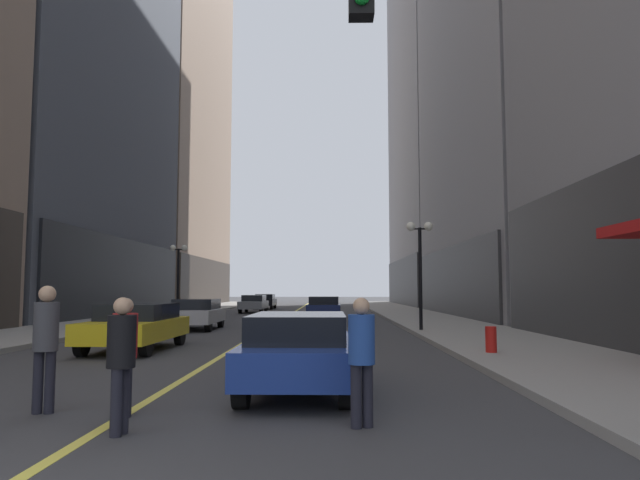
{
  "coord_description": "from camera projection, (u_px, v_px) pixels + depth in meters",
  "views": [
    {
      "loc": [
        2.86,
        -3.05,
        1.73
      ],
      "look_at": [
        2.18,
        32.18,
        4.74
      ],
      "focal_mm": 32.63,
      "sensor_mm": 36.0,
      "label": 1
    }
  ],
  "objects": [
    {
      "name": "building_right_far",
      "position": [
        457.0,
        79.0,
        64.52
      ],
      "size": [
        12.97,
        26.0,
        50.23
      ],
      "color": "gray",
      "rests_on": "ground"
    },
    {
      "name": "car_silver",
      "position": [
        196.0,
        313.0,
        25.25
      ],
      "size": [
        1.97,
        4.18,
        1.32
      ],
      "color": "#B7B7BC",
      "rests_on": "ground"
    },
    {
      "name": "car_grey",
      "position": [
        254.0,
        303.0,
        43.63
      ],
      "size": [
        1.77,
        4.57,
        1.32
      ],
      "color": "slate",
      "rests_on": "ground"
    },
    {
      "name": "car_yellow",
      "position": [
        137.0,
        325.0,
        16.69
      ],
      "size": [
        1.96,
        4.63,
        1.32
      ],
      "color": "yellow",
      "rests_on": "ground"
    },
    {
      "name": "pedestrian_in_blue_hoodie",
      "position": [
        362.0,
        352.0,
        7.37
      ],
      "size": [
        0.45,
        0.45,
        1.63
      ],
      "color": "black",
      "rests_on": "ground"
    },
    {
      "name": "street_lamp_left_far",
      "position": [
        178.0,
        264.0,
        35.12
      ],
      "size": [
        1.06,
        0.36,
        4.43
      ],
      "color": "black",
      "rests_on": "ground"
    },
    {
      "name": "sidewalk_left",
      "position": [
        162.0,
        315.0,
        37.98
      ],
      "size": [
        4.5,
        78.0,
        0.15
      ],
      "primitive_type": "cube",
      "color": "gray",
      "rests_on": "ground"
    },
    {
      "name": "pedestrian_with_orange_bag",
      "position": [
        46.0,
        338.0,
        8.21
      ],
      "size": [
        0.38,
        0.38,
        1.79
      ],
      "color": "black",
      "rests_on": "ground"
    },
    {
      "name": "building_right_mid",
      "position": [
        549.0,
        38.0,
        38.54
      ],
      "size": [
        13.93,
        24.0,
        36.88
      ],
      "color": "gray",
      "rests_on": "ground"
    },
    {
      "name": "pedestrian_in_black_coat",
      "position": [
        121.0,
        354.0,
        7.0
      ],
      "size": [
        0.39,
        0.39,
        1.64
      ],
      "color": "black",
      "rests_on": "ground"
    },
    {
      "name": "pedestrian_in_red_jacket",
      "position": [
        125.0,
        347.0,
        8.02
      ],
      "size": [
        0.48,
        0.48,
        1.61
      ],
      "color": "black",
      "rests_on": "ground"
    },
    {
      "name": "building_left_far",
      "position": [
        165.0,
        95.0,
        65.01
      ],
      "size": [
        10.75,
        26.0,
        47.01
      ],
      "color": "gray",
      "rests_on": "ground"
    },
    {
      "name": "car_black",
      "position": [
        265.0,
        301.0,
        51.91
      ],
      "size": [
        1.75,
        4.23,
        1.32
      ],
      "color": "black",
      "rests_on": "ground"
    },
    {
      "name": "street_lamp_right_mid",
      "position": [
        420.0,
        251.0,
        23.14
      ],
      "size": [
        1.06,
        0.36,
        4.43
      ],
      "color": "black",
      "rests_on": "ground"
    },
    {
      "name": "fire_hydrant_right",
      "position": [
        491.0,
        342.0,
        14.67
      ],
      "size": [
        0.28,
        0.28,
        0.8
      ],
      "primitive_type": "cylinder",
      "color": "red",
      "rests_on": "ground"
    },
    {
      "name": "lane_centre_stripe",
      "position": [
        287.0,
        316.0,
        37.81
      ],
      "size": [
        0.16,
        70.0,
        0.01
      ],
      "primitive_type": "cube",
      "color": "#E5D64C",
      "rests_on": "ground"
    },
    {
      "name": "car_navy",
      "position": [
        324.0,
        307.0,
        34.54
      ],
      "size": [
        2.02,
        4.79,
        1.32
      ],
      "color": "#141E4C",
      "rests_on": "ground"
    },
    {
      "name": "car_blue",
      "position": [
        299.0,
        349.0,
        9.92
      ],
      "size": [
        1.78,
        4.31,
        1.32
      ],
      "color": "navy",
      "rests_on": "ground"
    },
    {
      "name": "sidewalk_right",
      "position": [
        414.0,
        315.0,
        37.66
      ],
      "size": [
        4.5,
        78.0,
        0.15
      ],
      "primitive_type": "cube",
      "color": "gray",
      "rests_on": "ground"
    },
    {
      "name": "traffic_light_near_right",
      "position": [
        559.0,
        105.0,
        6.34
      ],
      "size": [
        3.43,
        0.35,
        5.65
      ],
      "color": "black",
      "rests_on": "ground"
    },
    {
      "name": "ground_plane",
      "position": [
        287.0,
        316.0,
        37.81
      ],
      "size": [
        200.0,
        200.0,
        0.0
      ],
      "primitive_type": "plane",
      "color": "#38383A"
    }
  ]
}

